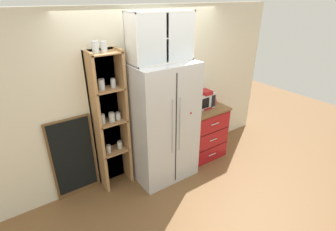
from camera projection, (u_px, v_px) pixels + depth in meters
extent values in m
plane|color=brown|center=(163.00, 172.00, 4.22)|extent=(10.65, 10.65, 0.00)
cube|color=silver|center=(148.00, 93.00, 3.97)|extent=(4.96, 0.10, 2.55)
cube|color=silver|center=(163.00, 123.00, 3.84)|extent=(0.93, 0.68, 1.84)
cube|color=black|center=(176.00, 132.00, 3.58)|extent=(0.01, 0.01, 1.69)
cylinder|color=silver|center=(173.00, 127.00, 3.50)|extent=(0.02, 0.02, 0.83)
cylinder|color=silver|center=(180.00, 125.00, 3.56)|extent=(0.02, 0.02, 0.83)
cube|color=#A8161C|center=(191.00, 113.00, 3.62)|extent=(0.02, 0.01, 0.02)
cube|color=brown|center=(107.00, 120.00, 3.69)|extent=(0.47, 0.04, 2.05)
cube|color=tan|center=(98.00, 128.00, 3.47)|extent=(0.04, 0.27, 2.05)
cube|color=tan|center=(124.00, 120.00, 3.67)|extent=(0.04, 0.27, 2.05)
cube|color=tan|center=(114.00, 150.00, 3.76)|extent=(0.41, 0.27, 0.02)
cylinder|color=silver|center=(109.00, 149.00, 3.68)|extent=(0.07, 0.07, 0.10)
cylinder|color=#2D2D2D|center=(109.00, 150.00, 3.69)|extent=(0.06, 0.06, 0.07)
cylinder|color=#B2B2B7|center=(108.00, 146.00, 3.65)|extent=(0.06, 0.06, 0.01)
cylinder|color=silver|center=(120.00, 145.00, 3.78)|extent=(0.07, 0.07, 0.10)
cylinder|color=beige|center=(120.00, 146.00, 3.79)|extent=(0.06, 0.06, 0.07)
cylinder|color=#B2B2B7|center=(119.00, 142.00, 3.76)|extent=(0.07, 0.07, 0.01)
cube|color=tan|center=(111.00, 122.00, 3.56)|extent=(0.41, 0.27, 0.02)
cylinder|color=silver|center=(103.00, 119.00, 3.47)|extent=(0.07, 0.07, 0.12)
cylinder|color=#CCB78C|center=(103.00, 120.00, 3.48)|extent=(0.06, 0.06, 0.08)
cylinder|color=#B2B2B7|center=(102.00, 115.00, 3.44)|extent=(0.07, 0.07, 0.01)
cylinder|color=silver|center=(112.00, 117.00, 3.52)|extent=(0.08, 0.08, 0.12)
cylinder|color=#B77A38|center=(112.00, 119.00, 3.53)|extent=(0.07, 0.07, 0.08)
cylinder|color=#B2B2B7|center=(111.00, 113.00, 3.49)|extent=(0.08, 0.08, 0.01)
cylinder|color=silver|center=(118.00, 116.00, 3.58)|extent=(0.07, 0.07, 0.10)
cylinder|color=brown|center=(118.00, 117.00, 3.58)|extent=(0.06, 0.06, 0.07)
cylinder|color=#B2B2B7|center=(118.00, 113.00, 3.55)|extent=(0.07, 0.07, 0.01)
cube|color=tan|center=(108.00, 89.00, 3.35)|extent=(0.41, 0.27, 0.02)
cylinder|color=silver|center=(102.00, 85.00, 3.29)|extent=(0.08, 0.08, 0.13)
cylinder|color=#382316|center=(102.00, 86.00, 3.30)|extent=(0.07, 0.07, 0.09)
cylinder|color=#B2B2B7|center=(101.00, 80.00, 3.26)|extent=(0.08, 0.08, 0.01)
cylinder|color=silver|center=(113.00, 83.00, 3.36)|extent=(0.07, 0.07, 0.11)
cylinder|color=#E0C67F|center=(113.00, 85.00, 3.37)|extent=(0.06, 0.06, 0.08)
cylinder|color=#B2B2B7|center=(113.00, 79.00, 3.34)|extent=(0.06, 0.06, 0.01)
cube|color=tan|center=(104.00, 53.00, 3.15)|extent=(0.41, 0.27, 0.02)
cylinder|color=silver|center=(95.00, 48.00, 3.06)|extent=(0.08, 0.08, 0.13)
cylinder|color=white|center=(96.00, 49.00, 3.07)|extent=(0.07, 0.07, 0.09)
cylinder|color=#B2B2B7|center=(95.00, 41.00, 3.03)|extent=(0.08, 0.08, 0.01)
cylinder|color=silver|center=(104.00, 47.00, 3.12)|extent=(0.08, 0.08, 0.12)
cylinder|color=white|center=(104.00, 49.00, 3.13)|extent=(0.07, 0.07, 0.08)
cylinder|color=#B2B2B7|center=(103.00, 41.00, 3.09)|extent=(0.08, 0.08, 0.01)
cube|color=#A8161C|center=(202.00, 133.00, 4.52)|extent=(0.72, 0.57, 0.90)
cube|color=brown|center=(203.00, 108.00, 4.32)|extent=(0.75, 0.60, 0.04)
cube|color=black|center=(213.00, 148.00, 4.38)|extent=(0.70, 0.00, 0.01)
cube|color=silver|center=(212.00, 155.00, 4.43)|extent=(0.16, 0.01, 0.01)
cube|color=black|center=(214.00, 132.00, 4.25)|extent=(0.70, 0.00, 0.01)
cube|color=silver|center=(214.00, 140.00, 4.30)|extent=(0.16, 0.01, 0.01)
cube|color=black|center=(215.00, 116.00, 4.12)|extent=(0.70, 0.00, 0.01)
cube|color=silver|center=(215.00, 124.00, 4.17)|extent=(0.16, 0.01, 0.01)
cube|color=silver|center=(199.00, 100.00, 4.27)|extent=(0.44, 0.32, 0.26)
cube|color=black|center=(203.00, 104.00, 4.11)|extent=(0.26, 0.01, 0.17)
cube|color=black|center=(213.00, 101.00, 4.23)|extent=(0.08, 0.01, 0.20)
cube|color=#A8161C|center=(204.00, 107.00, 4.29)|extent=(0.17, 0.20, 0.03)
cube|color=#A8161C|center=(202.00, 98.00, 4.29)|extent=(0.17, 0.06, 0.30)
cube|color=#A8161C|center=(205.00, 92.00, 4.18)|extent=(0.17, 0.20, 0.06)
cylinder|color=black|center=(205.00, 103.00, 4.25)|extent=(0.11, 0.11, 0.12)
cylinder|color=red|center=(214.00, 101.00, 4.43)|extent=(0.07, 0.07, 0.10)
torus|color=red|center=(216.00, 101.00, 4.45)|extent=(0.05, 0.01, 0.05)
cylinder|color=#2D2D33|center=(205.00, 106.00, 4.26)|extent=(0.09, 0.09, 0.10)
torus|color=#2D2D33|center=(208.00, 105.00, 4.29)|extent=(0.05, 0.01, 0.05)
cylinder|color=navy|center=(206.00, 104.00, 4.24)|extent=(0.06, 0.06, 0.17)
cone|color=navy|center=(206.00, 99.00, 4.20)|extent=(0.06, 0.06, 0.04)
cylinder|color=navy|center=(206.00, 97.00, 4.18)|extent=(0.02, 0.02, 0.07)
cylinder|color=black|center=(207.00, 95.00, 4.17)|extent=(0.02, 0.02, 0.01)
cube|color=silver|center=(155.00, 36.00, 3.43)|extent=(0.89, 0.02, 0.64)
cube|color=silver|center=(161.00, 11.00, 3.18)|extent=(0.89, 0.32, 0.02)
cube|color=silver|center=(161.00, 61.00, 3.45)|extent=(0.89, 0.32, 0.02)
cube|color=silver|center=(131.00, 40.00, 3.09)|extent=(0.02, 0.32, 0.64)
cube|color=silver|center=(187.00, 34.00, 3.54)|extent=(0.02, 0.32, 0.64)
cube|color=silver|center=(161.00, 37.00, 3.32)|extent=(0.86, 0.30, 0.02)
cube|color=silver|center=(152.00, 40.00, 3.09)|extent=(0.41, 0.01, 0.60)
cube|color=silver|center=(182.00, 37.00, 3.32)|extent=(0.41, 0.01, 0.60)
cylinder|color=silver|center=(141.00, 63.00, 3.29)|extent=(0.05, 0.05, 0.00)
cylinder|color=silver|center=(141.00, 61.00, 3.27)|extent=(0.01, 0.01, 0.07)
cone|color=silver|center=(141.00, 56.00, 3.25)|extent=(0.06, 0.06, 0.05)
cylinder|color=silver|center=(180.00, 57.00, 3.61)|extent=(0.05, 0.05, 0.00)
cylinder|color=silver|center=(180.00, 55.00, 3.59)|extent=(0.01, 0.01, 0.07)
cone|color=silver|center=(180.00, 50.00, 3.57)|extent=(0.06, 0.06, 0.05)
cylinder|color=white|center=(143.00, 35.00, 3.16)|extent=(0.06, 0.06, 0.07)
cylinder|color=white|center=(161.00, 34.00, 3.30)|extent=(0.06, 0.06, 0.07)
cylinder|color=white|center=(177.00, 32.00, 3.44)|extent=(0.06, 0.06, 0.07)
cube|color=brown|center=(74.00, 158.00, 3.55)|extent=(0.60, 0.04, 1.21)
cube|color=black|center=(74.00, 157.00, 3.52)|extent=(0.54, 0.01, 1.11)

